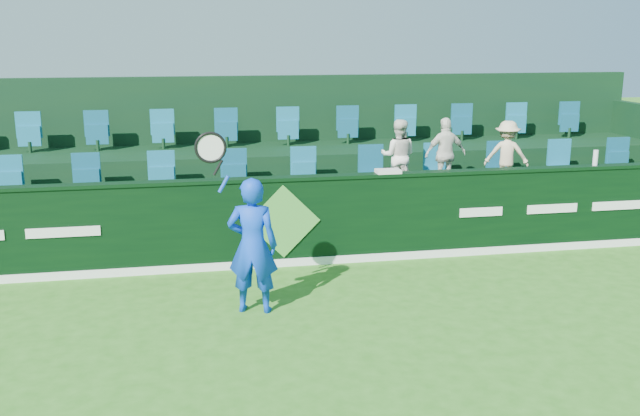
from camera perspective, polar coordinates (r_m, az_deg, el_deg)
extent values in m
plane|color=#2C6A19|center=(7.18, 1.58, -14.37)|extent=(60.00, 60.00, 0.00)
cube|color=black|center=(10.63, -3.02, -1.20)|extent=(16.00, 0.20, 1.30)
cube|color=black|center=(10.48, -3.07, 2.37)|extent=(16.00, 0.24, 0.05)
cube|color=white|center=(10.69, -2.90, -4.41)|extent=(16.00, 0.02, 0.12)
cube|color=green|center=(10.51, -2.94, -1.10)|extent=(1.10, 0.02, 1.10)
cube|color=white|center=(10.56, -19.85, -1.83)|extent=(1.00, 0.01, 0.14)
cube|color=white|center=(11.34, 12.76, -0.32)|extent=(0.70, 0.01, 0.14)
cube|color=white|center=(11.87, 18.09, -0.05)|extent=(0.85, 0.01, 0.14)
cube|color=white|center=(12.48, 22.92, 0.20)|extent=(1.00, 0.01, 0.14)
cube|color=black|center=(11.75, -3.75, -1.03)|extent=(16.00, 2.00, 0.80)
cube|color=black|center=(13.53, -4.77, 2.00)|extent=(16.00, 1.80, 1.30)
cube|color=black|center=(14.40, -5.25, 5.32)|extent=(16.00, 0.20, 2.60)
cube|color=#176887|center=(11.98, -4.04, 2.69)|extent=(13.50, 0.50, 0.60)
cube|color=#176887|center=(13.67, -4.98, 6.15)|extent=(13.50, 0.50, 0.60)
imported|color=#0B3BCA|center=(8.82, -5.42, -3.01)|extent=(0.71, 0.55, 1.71)
cylinder|color=#143FBF|center=(8.50, -7.70, 1.91)|extent=(0.15, 0.04, 0.21)
cylinder|color=black|center=(8.46, -8.15, 3.22)|extent=(0.13, 0.03, 0.19)
torus|color=black|center=(8.42, -8.75, 4.80)|extent=(0.51, 0.04, 0.51)
cylinder|color=silver|center=(8.42, -8.75, 4.80)|extent=(0.42, 0.01, 0.42)
imported|color=white|center=(11.99, 6.28, 4.16)|extent=(0.72, 0.64, 1.22)
imported|color=white|center=(12.26, 10.01, 4.27)|extent=(0.74, 0.34, 1.23)
imported|color=beige|center=(12.70, 14.72, 4.17)|extent=(0.86, 0.69, 1.16)
cube|color=silver|center=(10.80, 5.47, 2.95)|extent=(0.37, 0.24, 0.06)
cylinder|color=silver|center=(12.19, 21.17, 3.77)|extent=(0.08, 0.08, 0.25)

